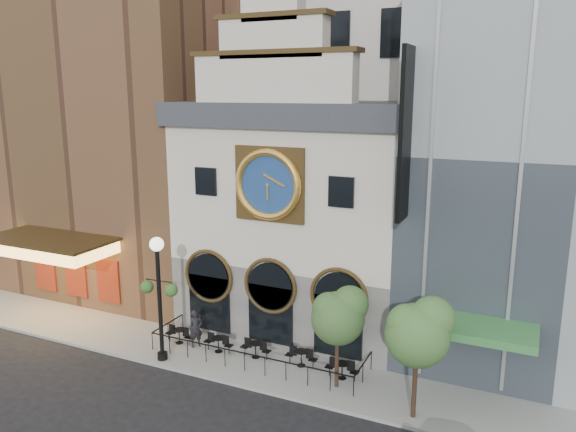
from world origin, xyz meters
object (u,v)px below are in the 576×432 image
Objects in this scene: bistro_2 at (256,349)px; tree_right at (419,330)px; bistro_0 at (179,335)px; bistro_3 at (301,357)px; bistro_1 at (218,343)px; lamppost at (159,285)px; pedestrian at (196,329)px; tree_left at (339,314)px; bistro_4 at (342,369)px.

bistro_2 is 8.97m from tree_right.
bistro_3 is at bearing 3.42° from bistro_0.
lamppost reaches higher than bistro_1.
tree_left reaches higher than pedestrian.
tree_left reaches higher than bistro_0.
bistro_1 is 0.31× the size of tree_right.
bistro_0 is 4.34m from bistro_2.
bistro_4 is at bearing -50.64° from pedestrian.
pedestrian is 11.92m from tree_right.
bistro_2 is at bearing 167.47° from tree_right.
bistro_0 is 13.00m from tree_right.
bistro_2 is at bearing 22.92° from lamppost.
tree_left is at bearing -25.33° from bistro_3.
pedestrian reaches higher than bistro_4.
bistro_4 is (4.52, -0.17, 0.00)m from bistro_2.
bistro_4 is 5.15m from tree_right.
tree_left reaches higher than bistro_1.
pedestrian is at bearing 178.41° from bistro_1.
tree_right is at bearing -8.84° from bistro_1.
bistro_2 is 5.61m from lamppost.
bistro_0 is 1.00× the size of bistro_4.
tree_left is (0.05, -0.73, 2.93)m from bistro_4.
lamppost is (-8.55, -1.88, 3.32)m from bistro_4.
bistro_0 is at bearing -179.63° from bistro_1.
bistro_3 is 0.34× the size of tree_left.
bistro_2 is 2.37m from bistro_3.
tree_left is 0.92× the size of tree_right.
bistro_0 is at bearing -176.58° from bistro_3.
bistro_3 is 0.26× the size of lamppost.
bistro_2 is at bearing -47.39° from pedestrian.
lamppost is at bearing -153.00° from bistro_2.
bistro_2 and bistro_3 have the same top height.
lamppost reaches higher than tree_left.
bistro_3 is 6.93m from tree_right.
bistro_0 is 1.13m from pedestrian.
bistro_2 is 1.00× the size of bistro_4.
bistro_3 is 7.54m from lamppost.
bistro_2 is at bearing 177.82° from bistro_4.
tree_left is at bearing -11.10° from bistro_2.
tree_right is (12.50, -1.56, 3.24)m from bistro_0.
bistro_4 is 9.36m from lamppost.
bistro_1 is 1.44m from pedestrian.
bistro_2 is 0.31× the size of tree_right.
tree_left is at bearing 165.68° from tree_right.
bistro_1 is 0.26× the size of lamppost.
bistro_3 is 2.17m from bistro_4.
bistro_3 is at bearing 5.07° from bistro_1.
bistro_1 is at bearing 0.37° from bistro_0.
bistro_2 is (1.97, 0.24, 0.00)m from bistro_1.
lamppost reaches higher than bistro_3.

